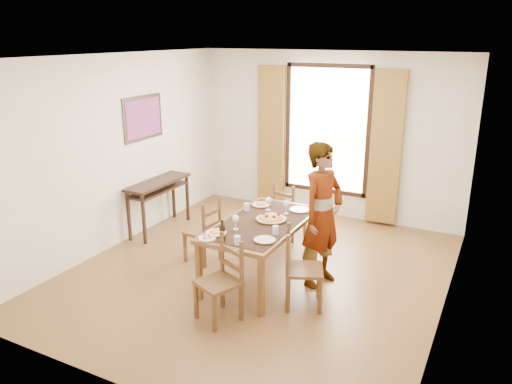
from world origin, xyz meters
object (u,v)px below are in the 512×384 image
at_px(dining_table, 262,227).
at_px(man, 322,215).
at_px(pasta_platter, 271,216).
at_px(console_table, 158,188).

height_order(dining_table, man, man).
xyz_separation_m(dining_table, pasta_platter, (0.08, 0.10, 0.12)).
relative_size(dining_table, man, 0.98).
bearing_deg(man, console_table, 98.29).
xyz_separation_m(console_table, dining_table, (2.13, -0.72, 0.00)).
bearing_deg(man, dining_table, 126.91).
bearing_deg(man, pasta_platter, 120.62).
relative_size(man, pasta_platter, 4.41).
relative_size(console_table, dining_table, 0.69).
height_order(console_table, dining_table, console_table).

